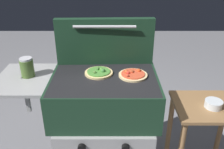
{
  "coord_description": "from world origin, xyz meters",
  "views": [
    {
      "loc": [
        0.05,
        -1.29,
        1.57
      ],
      "look_at": [
        0.05,
        0.0,
        0.92
      ],
      "focal_mm": 39.3,
      "sensor_mm": 36.0,
      "label": 1
    }
  ],
  "objects_px": {
    "prep_table": "(204,129)",
    "sauce_jar": "(26,67)",
    "grill": "(102,99)",
    "pizza_pepperoni": "(132,75)",
    "pizza_veggie": "(98,72)",
    "topping_bowl_near": "(213,104)"
  },
  "relations": [
    {
      "from": "sauce_jar",
      "to": "pizza_veggie",
      "type": "bearing_deg",
      "value": 4.18
    },
    {
      "from": "sauce_jar",
      "to": "prep_table",
      "type": "bearing_deg",
      "value": -1.03
    },
    {
      "from": "pizza_pepperoni",
      "to": "sauce_jar",
      "type": "relative_size",
      "value": 1.48
    },
    {
      "from": "grill",
      "to": "prep_table",
      "type": "xyz_separation_m",
      "value": [
        0.67,
        0.0,
        -0.25
      ]
    },
    {
      "from": "pizza_veggie",
      "to": "topping_bowl_near",
      "type": "xyz_separation_m",
      "value": [
        0.71,
        -0.08,
        -0.18
      ]
    },
    {
      "from": "topping_bowl_near",
      "to": "pizza_pepperoni",
      "type": "bearing_deg",
      "value": 174.9
    },
    {
      "from": "pizza_veggie",
      "to": "topping_bowl_near",
      "type": "height_order",
      "value": "pizza_veggie"
    },
    {
      "from": "prep_table",
      "to": "topping_bowl_near",
      "type": "bearing_deg",
      "value": -66.19
    },
    {
      "from": "grill",
      "to": "pizza_veggie",
      "type": "height_order",
      "value": "pizza_veggie"
    },
    {
      "from": "sauce_jar",
      "to": "topping_bowl_near",
      "type": "relative_size",
      "value": 1.09
    },
    {
      "from": "grill",
      "to": "pizza_pepperoni",
      "type": "height_order",
      "value": "pizza_pepperoni"
    },
    {
      "from": "prep_table",
      "to": "sauce_jar",
      "type": "bearing_deg",
      "value": 178.97
    },
    {
      "from": "pizza_veggie",
      "to": "prep_table",
      "type": "relative_size",
      "value": 0.24
    },
    {
      "from": "grill",
      "to": "pizza_veggie",
      "type": "distance_m",
      "value": 0.16
    },
    {
      "from": "grill",
      "to": "topping_bowl_near",
      "type": "relative_size",
      "value": 8.96
    },
    {
      "from": "pizza_pepperoni",
      "to": "prep_table",
      "type": "xyz_separation_m",
      "value": [
        0.49,
        -0.02,
        -0.4
      ]
    },
    {
      "from": "pizza_pepperoni",
      "to": "prep_table",
      "type": "relative_size",
      "value": 0.24
    },
    {
      "from": "pizza_veggie",
      "to": "pizza_pepperoni",
      "type": "height_order",
      "value": "pizza_veggie"
    },
    {
      "from": "prep_table",
      "to": "pizza_pepperoni",
      "type": "bearing_deg",
      "value": 177.61
    },
    {
      "from": "pizza_veggie",
      "to": "topping_bowl_near",
      "type": "bearing_deg",
      "value": -6.08
    },
    {
      "from": "grill",
      "to": "pizza_pepperoni",
      "type": "xyz_separation_m",
      "value": [
        0.18,
        0.02,
        0.15
      ]
    },
    {
      "from": "sauce_jar",
      "to": "prep_table",
      "type": "distance_m",
      "value": 1.2
    }
  ]
}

